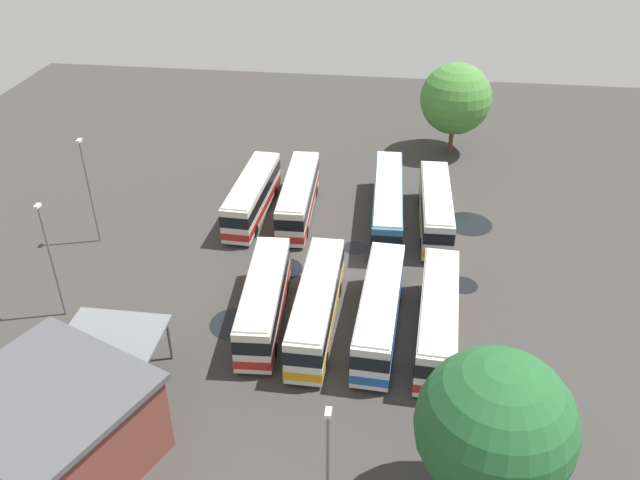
{
  "coord_description": "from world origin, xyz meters",
  "views": [
    {
      "loc": [
        -43.01,
        -4.73,
        29.74
      ],
      "look_at": [
        1.36,
        1.13,
        1.57
      ],
      "focal_mm": 36.92,
      "sensor_mm": 36.0,
      "label": 1
    }
  ],
  "objects_px": {
    "bus_row0_slot0": "(438,317)",
    "maintenance_shelter": "(97,361)",
    "tree_south_edge": "(495,427)",
    "bus_row1_slot1": "(387,203)",
    "bus_row1_slot3": "(298,196)",
    "lamp_post_mid_lot": "(328,468)",
    "tree_northeast": "(455,104)",
    "depot_building": "(53,430)",
    "lamp_post_near_entrance": "(51,257)",
    "bus_row0_slot1": "(379,310)",
    "tree_northwest": "(456,99)",
    "bus_row1_slot0": "(435,208)",
    "bus_row1_slot4": "(252,195)",
    "bus_row0_slot2": "(317,305)",
    "bus_row0_slot3": "(264,300)",
    "lamp_post_far_corner": "(89,188)"
  },
  "relations": [
    {
      "from": "depot_building",
      "to": "lamp_post_far_corner",
      "type": "relative_size",
      "value": 1.3
    },
    {
      "from": "bus_row1_slot1",
      "to": "bus_row1_slot3",
      "type": "distance_m",
      "value": 7.92
    },
    {
      "from": "bus_row0_slot0",
      "to": "maintenance_shelter",
      "type": "height_order",
      "value": "bus_row0_slot0"
    },
    {
      "from": "tree_northeast",
      "to": "maintenance_shelter",
      "type": "bearing_deg",
      "value": 151.46
    },
    {
      "from": "depot_building",
      "to": "lamp_post_mid_lot",
      "type": "relative_size",
      "value": 1.46
    },
    {
      "from": "bus_row0_slot1",
      "to": "tree_south_edge",
      "type": "relative_size",
      "value": 1.22
    },
    {
      "from": "bus_row0_slot0",
      "to": "bus_row0_slot3",
      "type": "bearing_deg",
      "value": 88.32
    },
    {
      "from": "bus_row0_slot3",
      "to": "tree_south_edge",
      "type": "relative_size",
      "value": 1.16
    },
    {
      "from": "bus_row0_slot1",
      "to": "tree_northeast",
      "type": "relative_size",
      "value": 1.53
    },
    {
      "from": "bus_row0_slot1",
      "to": "bus_row0_slot3",
      "type": "distance_m",
      "value": 8.03
    },
    {
      "from": "bus_row1_slot1",
      "to": "lamp_post_mid_lot",
      "type": "relative_size",
      "value": 1.77
    },
    {
      "from": "depot_building",
      "to": "lamp_post_near_entrance",
      "type": "bearing_deg",
      "value": 25.16
    },
    {
      "from": "lamp_post_mid_lot",
      "to": "tree_northwest",
      "type": "height_order",
      "value": "tree_northwest"
    },
    {
      "from": "bus_row0_slot3",
      "to": "tree_northwest",
      "type": "bearing_deg",
      "value": -24.39
    },
    {
      "from": "maintenance_shelter",
      "to": "lamp_post_mid_lot",
      "type": "distance_m",
      "value": 15.95
    },
    {
      "from": "maintenance_shelter",
      "to": "tree_south_edge",
      "type": "distance_m",
      "value": 22.66
    },
    {
      "from": "bus_row0_slot2",
      "to": "tree_south_edge",
      "type": "relative_size",
      "value": 1.24
    },
    {
      "from": "lamp_post_mid_lot",
      "to": "tree_northwest",
      "type": "bearing_deg",
      "value": -9.36
    },
    {
      "from": "bus_row1_slot0",
      "to": "tree_northeast",
      "type": "xyz_separation_m",
      "value": [
        17.05,
        -2.01,
        3.14
      ]
    },
    {
      "from": "bus_row0_slot0",
      "to": "maintenance_shelter",
      "type": "bearing_deg",
      "value": 113.08
    },
    {
      "from": "bus_row0_slot3",
      "to": "tree_northeast",
      "type": "height_order",
      "value": "tree_northeast"
    },
    {
      "from": "bus_row0_slot1",
      "to": "bus_row1_slot1",
      "type": "height_order",
      "value": "same"
    },
    {
      "from": "bus_row0_slot1",
      "to": "lamp_post_far_corner",
      "type": "xyz_separation_m",
      "value": [
        8.71,
        24.06,
        3.16
      ]
    },
    {
      "from": "bus_row0_slot2",
      "to": "lamp_post_far_corner",
      "type": "xyz_separation_m",
      "value": [
        8.73,
        19.74,
        3.16
      ]
    },
    {
      "from": "depot_building",
      "to": "lamp_post_mid_lot",
      "type": "height_order",
      "value": "lamp_post_mid_lot"
    },
    {
      "from": "lamp_post_far_corner",
      "to": "tree_south_edge",
      "type": "relative_size",
      "value": 0.92
    },
    {
      "from": "bus_row1_slot3",
      "to": "lamp_post_mid_lot",
      "type": "relative_size",
      "value": 1.47
    },
    {
      "from": "tree_south_edge",
      "to": "bus_row1_slot1",
      "type": "bearing_deg",
      "value": 11.78
    },
    {
      "from": "bus_row1_slot1",
      "to": "bus_row0_slot0",
      "type": "bearing_deg",
      "value": -165.29
    },
    {
      "from": "bus_row1_slot4",
      "to": "tree_south_edge",
      "type": "distance_m",
      "value": 34.05
    },
    {
      "from": "bus_row0_slot1",
      "to": "bus_row1_slot0",
      "type": "bearing_deg",
      "value": -15.18
    },
    {
      "from": "lamp_post_far_corner",
      "to": "tree_northeast",
      "type": "relative_size",
      "value": 1.16
    },
    {
      "from": "maintenance_shelter",
      "to": "tree_south_edge",
      "type": "xyz_separation_m",
      "value": [
        -4.81,
        -21.95,
        2.99
      ]
    },
    {
      "from": "lamp_post_mid_lot",
      "to": "tree_northeast",
      "type": "bearing_deg",
      "value": -9.23
    },
    {
      "from": "bus_row1_slot1",
      "to": "bus_row1_slot4",
      "type": "bearing_deg",
      "value": 90.9
    },
    {
      "from": "lamp_post_near_entrance",
      "to": "lamp_post_far_corner",
      "type": "distance_m",
      "value": 9.91
    },
    {
      "from": "bus_row0_slot2",
      "to": "tree_northwest",
      "type": "xyz_separation_m",
      "value": [
        31.01,
        -10.31,
        4.04
      ]
    },
    {
      "from": "bus_row0_slot0",
      "to": "maintenance_shelter",
      "type": "relative_size",
      "value": 1.35
    },
    {
      "from": "lamp_post_far_corner",
      "to": "tree_northeast",
      "type": "distance_m",
      "value": 37.94
    },
    {
      "from": "bus_row0_slot0",
      "to": "lamp_post_far_corner",
      "type": "bearing_deg",
      "value": 72.19
    },
    {
      "from": "bus_row1_slot0",
      "to": "tree_south_edge",
      "type": "height_order",
      "value": "tree_south_edge"
    },
    {
      "from": "bus_row1_slot4",
      "to": "bus_row1_slot0",
      "type": "bearing_deg",
      "value": -90.59
    },
    {
      "from": "bus_row1_slot0",
      "to": "depot_building",
      "type": "xyz_separation_m",
      "value": [
        -28.34,
        20.59,
        0.83
      ]
    },
    {
      "from": "tree_northwest",
      "to": "lamp_post_near_entrance",
      "type": "bearing_deg",
      "value": 138.42
    },
    {
      "from": "maintenance_shelter",
      "to": "lamp_post_near_entrance",
      "type": "relative_size",
      "value": 1.01
    },
    {
      "from": "bus_row0_slot3",
      "to": "maintenance_shelter",
      "type": "relative_size",
      "value": 1.28
    },
    {
      "from": "bus_row1_slot0",
      "to": "lamp_post_mid_lot",
      "type": "relative_size",
      "value": 1.46
    },
    {
      "from": "bus_row1_slot0",
      "to": "tree_northwest",
      "type": "height_order",
      "value": "tree_northwest"
    },
    {
      "from": "lamp_post_near_entrance",
      "to": "maintenance_shelter",
      "type": "bearing_deg",
      "value": -140.56
    },
    {
      "from": "bus_row1_slot1",
      "to": "tree_northeast",
      "type": "height_order",
      "value": "tree_northeast"
    }
  ]
}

